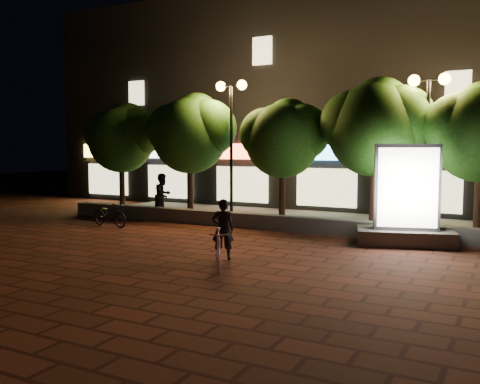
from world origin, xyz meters
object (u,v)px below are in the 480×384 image
Objects in this scene: tree_mid at (284,135)px; rider at (223,229)px; scooter_parked at (110,214)px; street_lamp_left at (231,114)px; tree_left at (192,131)px; pedestrian at (163,195)px; ad_kiosk at (406,204)px; tree_right at (377,124)px; scooter_pink at (219,249)px; street_lamp_right at (428,112)px; tree_far_left at (123,136)px.

tree_mid reaches higher than rider.
rider is 6.77m from scooter_parked.
street_lamp_left is 7.53m from rider.
tree_mid is at bearing -46.89° from scooter_parked.
tree_left is 2.88× the size of pedestrian.
ad_kiosk is at bearing -91.65° from pedestrian.
tree_right is 7.27m from rider.
tree_mid is at bearing -180.00° from tree_right.
tree_right is 3.52m from ad_kiosk.
rider reaches higher than scooter_pink.
rider is (-2.28, -6.31, -2.80)m from tree_right.
pedestrian is (-6.16, 6.26, 0.47)m from scooter_pink.
street_lamp_right is at bearing -80.22° from pedestrian.
pedestrian reaches higher than rider.
ad_kiosk is at bearing -57.42° from tree_right.
tree_far_left reaches higher than tree_mid.
ad_kiosk is 9.50m from pedestrian.
pedestrian is (2.77, -0.96, -2.36)m from tree_far_left.
tree_mid is (7.50, -0.00, -0.08)m from tree_far_left.
tree_mid is (4.00, -0.00, -0.23)m from tree_left.
tree_left reaches higher than tree_mid.
tree_right reaches higher than pedestrian.
tree_right is at bearing 44.17° from scooter_pink.
scooter_pink is 0.91× the size of pedestrian.
scooter_parked is at bearing -107.92° from tree_left.
scooter_pink is (-1.87, -7.23, -3.10)m from tree_right.
street_lamp_right is at bearing -9.10° from tree_right.
rider is at bearing -131.50° from ad_kiosk.
street_lamp_left is at bearing -172.69° from tree_mid.
street_lamp_right is at bearing -63.44° from scooter_parked.
tree_left is at bearing 180.00° from tree_mid.
tree_right is 8.51m from pedestrian.
scooter_pink is 0.92× the size of scooter_parked.
pedestrian is (-0.73, -0.96, -2.52)m from tree_left.
ad_kiosk is (1.39, -2.17, -2.40)m from tree_right.
tree_left is at bearing 178.32° from street_lamp_right.
street_lamp_left is 7.00m from street_lamp_right.
tree_right is at bearing -77.52° from pedestrian.
pedestrian reaches higher than scooter_pink.
tree_left is 8.96m from street_lamp_right.
rider is at bearing -105.65° from scooter_parked.
tree_mid reaches higher than pedestrian.
street_lamp_right reaches higher than rider.
tree_right is 8.09m from scooter_pink.
ad_kiosk is 1.90× the size of scooter_pink.
tree_left is 0.98× the size of street_lamp_right.
tree_right reaches higher than scooter_parked.
tree_far_left is at bearing 169.91° from ad_kiosk.
tree_far_left is 3.04× the size of rider.
scooter_pink is at bearing 86.98° from rider.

